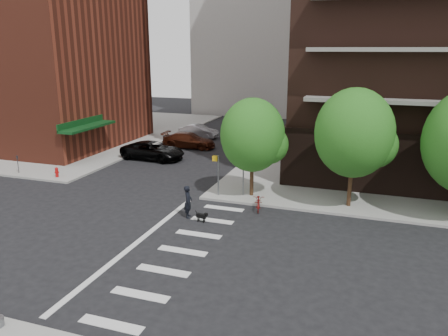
{
  "coord_description": "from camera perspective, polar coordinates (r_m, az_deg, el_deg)",
  "views": [
    {
      "loc": [
        10.93,
        -17.11,
        9.21
      ],
      "look_at": [
        3.0,
        6.0,
        2.5
      ],
      "focal_mm": 35.0,
      "sensor_mm": 36.0,
      "label": 1
    }
  ],
  "objects": [
    {
      "name": "parked_car_maroon",
      "position": [
        41.85,
        -4.6,
        3.63
      ],
      "size": [
        2.31,
        5.19,
        1.48
      ],
      "primitive_type": "imported",
      "rotation": [
        0.0,
        0.0,
        1.62
      ],
      "color": "#441A0E",
      "rests_on": "ground"
    },
    {
      "name": "fire_hydrant",
      "position": [
        33.98,
        -21.01,
        -0.45
      ],
      "size": [
        0.24,
        0.24,
        0.73
      ],
      "color": "#A50C0C",
      "rests_on": "sidewalk_nw"
    },
    {
      "name": "sidewalk_nw",
      "position": [
        54.67,
        -21.91,
        4.63
      ],
      "size": [
        31.0,
        33.0,
        0.15
      ],
      "primitive_type": "cube",
      "color": "gray",
      "rests_on": "ground"
    },
    {
      "name": "parking_meter",
      "position": [
        36.2,
        -25.34,
        0.67
      ],
      "size": [
        0.1,
        0.08,
        1.32
      ],
      "color": "black",
      "rests_on": "sidewalk_nw"
    },
    {
      "name": "crosswalk",
      "position": [
        21.3,
        -7.4,
        -10.39
      ],
      "size": [
        3.85,
        13.0,
        0.01
      ],
      "color": "silver",
      "rests_on": "ground"
    },
    {
      "name": "midrise_nw",
      "position": [
        48.15,
        -25.14,
        15.08
      ],
      "size": [
        21.4,
        15.5,
        20.0
      ],
      "color": "maroon",
      "rests_on": "sidewalk_nw"
    },
    {
      "name": "parked_car_silver",
      "position": [
        46.71,
        -3.33,
        4.82
      ],
      "size": [
        1.71,
        4.28,
        1.38
      ],
      "primitive_type": "imported",
      "rotation": [
        0.0,
        0.0,
        1.51
      ],
      "color": "#ABACB4",
      "rests_on": "ground"
    },
    {
      "name": "pedestrian_signal",
      "position": [
        27.48,
        -0.05,
        -0.17
      ],
      "size": [
        2.18,
        0.67,
        2.6
      ],
      "color": "slate",
      "rests_on": "sidewalk_ne"
    },
    {
      "name": "scooter",
      "position": [
        25.86,
        4.55,
        -4.41
      ],
      "size": [
        1.07,
        1.95,
        0.97
      ],
      "primitive_type": "imported",
      "rotation": [
        0.0,
        0.0,
        0.24
      ],
      "color": "maroon",
      "rests_on": "ground"
    },
    {
      "name": "ground",
      "position": [
        22.3,
        -12.57,
        -9.44
      ],
      "size": [
        120.0,
        120.0,
        0.0
      ],
      "primitive_type": "plane",
      "color": "black",
      "rests_on": "ground"
    },
    {
      "name": "tree_a",
      "position": [
        27.03,
        3.74,
        4.31
      ],
      "size": [
        4.0,
        4.0,
        5.9
      ],
      "color": "#301E11",
      "rests_on": "sidewalk_ne"
    },
    {
      "name": "dog_walker",
      "position": [
        24.57,
        -4.72,
        -4.41
      ],
      "size": [
        0.77,
        0.61,
        1.85
      ],
      "primitive_type": "imported",
      "rotation": [
        0.0,
        0.0,
        1.85
      ],
      "color": "black",
      "rests_on": "ground"
    },
    {
      "name": "parked_car_black",
      "position": [
        37.84,
        -9.27,
        2.26
      ],
      "size": [
        2.93,
        5.69,
        1.53
      ],
      "primitive_type": "imported",
      "rotation": [
        0.0,
        0.0,
        1.5
      ],
      "color": "black",
      "rests_on": "ground"
    },
    {
      "name": "tree_b",
      "position": [
        26.05,
        16.63,
        4.39
      ],
      "size": [
        4.5,
        4.5,
        6.65
      ],
      "color": "#301E11",
      "rests_on": "sidewalk_ne"
    },
    {
      "name": "dog",
      "position": [
        24.03,
        -2.91,
        -6.28
      ],
      "size": [
        0.69,
        0.28,
        0.57
      ],
      "rotation": [
        0.0,
        0.0,
        -0.18
      ],
      "color": "black",
      "rests_on": "ground"
    }
  ]
}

